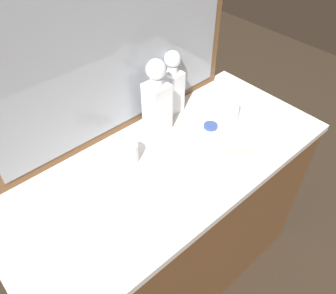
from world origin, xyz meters
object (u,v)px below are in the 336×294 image
(porcelain_dish, at_px, (211,126))
(crystal_tumbler_right, at_px, (231,110))
(crystal_tumbler_front, at_px, (128,154))
(crystal_decanter_left, at_px, (172,88))
(silver_brush_front, at_px, (237,146))
(crystal_decanter_far_left, at_px, (157,103))

(porcelain_dish, bearing_deg, crystal_tumbler_right, -5.14)
(crystal_tumbler_front, relative_size, crystal_tumbler_right, 0.98)
(crystal_decanter_left, xyz_separation_m, crystal_tumbler_front, (-0.35, -0.13, -0.08))
(crystal_decanter_left, bearing_deg, silver_brush_front, -87.12)
(crystal_tumbler_front, bearing_deg, crystal_decanter_far_left, 19.55)
(silver_brush_front, relative_size, porcelain_dish, 2.43)
(crystal_decanter_far_left, distance_m, porcelain_dish, 0.26)
(crystal_tumbler_front, height_order, porcelain_dish, crystal_tumbler_front)
(silver_brush_front, bearing_deg, crystal_decanter_left, 92.88)
(porcelain_dish, bearing_deg, silver_brush_front, -97.40)
(crystal_decanter_left, height_order, porcelain_dish, crystal_decanter_left)
(crystal_decanter_left, relative_size, crystal_tumbler_right, 3.35)
(crystal_tumbler_front, xyz_separation_m, silver_brush_front, (0.36, -0.23, -0.03))
(crystal_tumbler_right, bearing_deg, crystal_decanter_far_left, 151.06)
(silver_brush_front, distance_m, porcelain_dish, 0.16)
(porcelain_dish, bearing_deg, crystal_decanter_left, 100.86)
(crystal_decanter_far_left, relative_size, porcelain_dish, 5.35)
(crystal_tumbler_front, distance_m, crystal_tumbler_right, 0.50)
(crystal_decanter_far_left, height_order, crystal_tumbler_right, crystal_decanter_far_left)
(crystal_decanter_far_left, xyz_separation_m, crystal_tumbler_front, (-0.21, -0.08, -0.09))
(crystal_decanter_far_left, distance_m, crystal_tumbler_front, 0.24)
(crystal_decanter_left, xyz_separation_m, porcelain_dish, (0.04, -0.20, -0.11))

